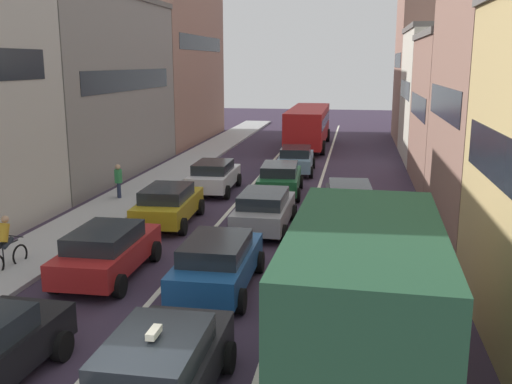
{
  "coord_description": "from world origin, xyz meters",
  "views": [
    {
      "loc": [
        3.45,
        -7.85,
        6.11
      ],
      "look_at": [
        0.0,
        12.0,
        1.6
      ],
      "focal_mm": 40.74,
      "sensor_mm": 36.0,
      "label": 1
    }
  ],
  "objects": [
    {
      "name": "sedan_centre_lane_second",
      "position": [
        -0.16,
        6.76,
        0.8
      ],
      "size": [
        2.08,
        4.31,
        1.49
      ],
      "rotation": [
        0.0,
        0.0,
        1.58
      ],
      "color": "#194C8C",
      "rests_on": "ground"
    },
    {
      "name": "pedestrian_mid_sidewalk",
      "position": [
        -7.02,
        16.26,
        0.95
      ],
      "size": [
        0.34,
        0.48,
        1.66
      ],
      "rotation": [
        0.0,
        0.0,
        0.52
      ],
      "color": "#262D47",
      "rests_on": "ground"
    },
    {
      "name": "removalist_box_truck",
      "position": [
        3.69,
        2.04,
        1.97
      ],
      "size": [
        2.89,
        7.77,
        3.58
      ],
      "rotation": [
        0.0,
        0.0,
        1.54
      ],
      "color": "#B7B29E",
      "rests_on": "ground"
    },
    {
      "name": "sedan_left_lane_third",
      "position": [
        -3.59,
        12.91,
        0.8
      ],
      "size": [
        2.22,
        4.38,
        1.49
      ],
      "rotation": [
        0.0,
        0.0,
        1.62
      ],
      "color": "#B29319",
      "rests_on": "ground"
    },
    {
      "name": "sedan_right_lane_behind_truck",
      "position": [
        3.32,
        9.02,
        0.8
      ],
      "size": [
        2.14,
        4.34,
        1.49
      ],
      "rotation": [
        0.0,
        0.0,
        1.55
      ],
      "color": "beige",
      "rests_on": "ground"
    },
    {
      "name": "building_row_left",
      "position": [
        -12.0,
        23.13,
        5.97
      ],
      "size": [
        7.2,
        43.9,
        13.98
      ],
      "rotation": [
        0.0,
        0.0,
        1.57
      ],
      "color": "#B2ADA3",
      "rests_on": "ground"
    },
    {
      "name": "sedan_left_lane_fourth",
      "position": [
        -3.22,
        18.71,
        0.8
      ],
      "size": [
        2.13,
        4.34,
        1.49
      ],
      "rotation": [
        0.0,
        0.0,
        1.59
      ],
      "color": "silver",
      "rests_on": "ground"
    },
    {
      "name": "bus_mid_queue_primary",
      "position": [
        -0.02,
        34.15,
        1.76
      ],
      "size": [
        2.82,
        10.51,
        2.9
      ],
      "rotation": [
        0.0,
        0.0,
        1.57
      ],
      "color": "#B21919",
      "rests_on": "ground"
    },
    {
      "name": "lane_stripe_right",
      "position": [
        1.7,
        20.0,
        0.01
      ],
      "size": [
        0.16,
        60.0,
        0.01
      ],
      "primitive_type": "cube",
      "color": "silver",
      "rests_on": "ground"
    },
    {
      "name": "coupe_centre_lane_fourth",
      "position": [
        -0.02,
        18.67,
        0.8
      ],
      "size": [
        2.25,
        4.39,
        1.49
      ],
      "rotation": [
        0.0,
        0.0,
        1.62
      ],
      "color": "#19592D",
      "rests_on": "ground"
    },
    {
      "name": "sidewalk_left",
      "position": [
        -6.7,
        20.0,
        0.07
      ],
      "size": [
        2.6,
        64.0,
        0.14
      ],
      "primitive_type": "cube",
      "color": "#B3B3B3",
      "rests_on": "ground"
    },
    {
      "name": "hatchback_centre_lane_third",
      "position": [
        0.18,
        12.7,
        0.8
      ],
      "size": [
        2.09,
        4.31,
        1.49
      ],
      "rotation": [
        0.0,
        0.0,
        1.56
      ],
      "color": "gray",
      "rests_on": "ground"
    },
    {
      "name": "taxi_centre_lane_front",
      "position": [
        0.16,
        1.02,
        0.8
      ],
      "size": [
        2.07,
        4.3,
        1.66
      ],
      "rotation": [
        0.0,
        0.0,
        1.57
      ],
      "color": "black",
      "rests_on": "ground"
    },
    {
      "name": "wagon_left_lane_second",
      "position": [
        -3.53,
        7.17,
        0.8
      ],
      "size": [
        2.11,
        4.33,
        1.49
      ],
      "rotation": [
        0.0,
        0.0,
        1.59
      ],
      "color": "#A51E1E",
      "rests_on": "ground"
    },
    {
      "name": "sedan_centre_lane_fifth",
      "position": [
        0.14,
        24.28,
        0.8
      ],
      "size": [
        2.19,
        4.37,
        1.49
      ],
      "rotation": [
        0.0,
        0.0,
        1.61
      ],
      "color": "#759EB7",
      "rests_on": "ground"
    },
    {
      "name": "wagon_right_lane_far",
      "position": [
        3.26,
        14.73,
        0.8
      ],
      "size": [
        2.28,
        4.41,
        1.49
      ],
      "rotation": [
        0.0,
        0.0,
        1.64
      ],
      "color": "black",
      "rests_on": "ground"
    },
    {
      "name": "cyclist_on_sidewalk",
      "position": [
        -6.64,
        7.02,
        0.85
      ],
      "size": [
        0.5,
        1.73,
        1.72
      ],
      "rotation": [
        0.0,
        0.0,
        1.47
      ],
      "color": "black",
      "rests_on": "ground"
    },
    {
      "name": "lane_stripe_left",
      "position": [
        -1.7,
        20.0,
        0.01
      ],
      "size": [
        0.16,
        60.0,
        0.01
      ],
      "primitive_type": "cube",
      "color": "silver",
      "rests_on": "ground"
    },
    {
      "name": "building_row_right",
      "position": [
        9.9,
        23.42,
        4.56
      ],
      "size": [
        7.2,
        43.9,
        11.67
      ],
      "rotation": [
        0.0,
        0.0,
        -1.57
      ],
      "color": "#936B5B",
      "rests_on": "ground"
    }
  ]
}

